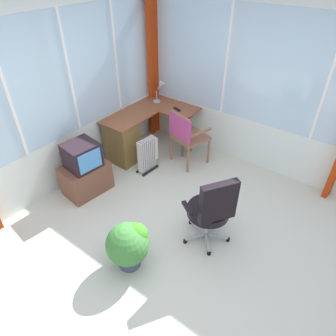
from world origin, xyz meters
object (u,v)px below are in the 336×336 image
Objects in this scene: desk_lamp at (162,88)px; office_chair at (212,208)px; tv_on_stand at (85,171)px; potted_plant at (129,244)px; space_heater at (148,154)px; desk at (127,137)px; tv_remote at (177,109)px; wooden_armchair at (185,133)px.

desk_lamp is 0.38× the size of office_chair.
tv_on_stand reaches higher than potted_plant.
potted_plant is (-1.52, -0.99, 0.05)m from space_heater.
desk is 1.42× the size of office_chair.
desk_lamp is 0.50m from tv_remote.
tv_on_stand is (-0.23, 1.92, -0.20)m from office_chair.
desk is at bearing 43.32° from potted_plant.
desk is 1.75× the size of tv_on_stand.
office_chair is at bearing -33.92° from potted_plant.
office_chair is (-0.75, -2.02, 0.15)m from desk.
desk is 2.16m from office_chair.
potted_plant is at bearing -112.98° from tv_on_stand.
office_chair is at bearing -83.21° from tv_on_stand.
desk reaches higher than potted_plant.
desk_lamp is at bearing -2.38° from desk.
tv_remote is 2.19m from office_chair.
desk is 0.97m from wooden_armchair.
space_heater is at bearing 141.71° from wooden_armchair.
tv_remote is 2.58m from potted_plant.
desk is at bearing 5.54° from tv_on_stand.
office_chair is at bearing -110.33° from desk.
potted_plant is (-0.81, 0.55, -0.22)m from office_chair.
office_chair is 1.73× the size of space_heater.
space_heater is (0.94, -0.39, -0.07)m from tv_on_stand.
wooden_armchair is 1.61m from tv_on_stand.
office_chair reaches higher than wooden_armchair.
desk_lamp is 1.02m from wooden_armchair.
desk_lamp reaches higher than tv_remote.
desk_lamp reaches higher than tv_on_stand.
wooden_armchair reaches higher than desk.
desk_lamp reaches higher than space_heater.
tv_remote is at bearing -30.63° from desk.
desk is at bearing 169.29° from tv_remote.
space_heater is (-0.81, -0.02, -0.45)m from tv_remote.
desk is 0.50m from space_heater.
tv_on_stand is (-0.98, -0.09, -0.05)m from desk.
wooden_armchair is 2.10m from potted_plant.
desk_lamp reaches higher than desk.
wooden_armchair is at bearing -28.30° from tv_on_stand.
desk_lamp reaches higher than wooden_armchair.
tv_remote is 0.54m from wooden_armchair.
tv_on_stand is at bearing -174.46° from desk.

